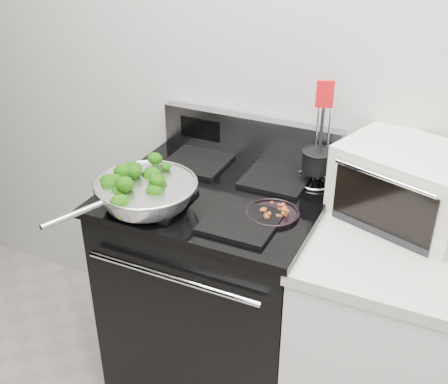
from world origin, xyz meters
The scene contains 8 objects.
back_wall centered at (0.00, 1.75, 1.35)m, with size 4.00×0.02×2.70m, color beige.
gas_range centered at (-0.30, 1.41, 0.49)m, with size 0.79×0.69×1.13m.
counter centered at (0.39, 1.41, 0.46)m, with size 0.62×0.68×0.92m.
skillet centered at (-0.48, 1.21, 1.01)m, with size 0.36×0.55×0.08m.
broccoli_pile centered at (-0.48, 1.21, 1.03)m, with size 0.29×0.29×0.10m, color black, non-canonical shape.
bacon_plate centered at (-0.05, 1.33, 0.97)m, with size 0.19×0.19×0.04m.
utensil_holder centered at (0.01, 1.61, 1.02)m, with size 0.13×0.13×0.41m.
toaster_oven centered at (0.35, 1.56, 1.05)m, with size 0.53×0.47×0.26m.
Camera 1 is at (0.49, -0.22, 1.97)m, focal length 45.00 mm.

